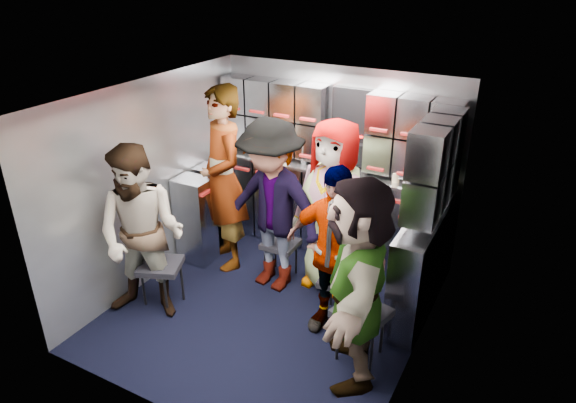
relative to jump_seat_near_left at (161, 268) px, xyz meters
The scene contains 29 objects.
floor 1.16m from the jump_seat_near_left, 24.64° to the left, with size 3.00×3.00×0.00m, color black.
wall_back 2.28m from the jump_seat_near_left, 63.18° to the left, with size 2.80×0.04×2.10m, color #979CA5.
wall_left 0.89m from the jump_seat_near_left, 132.35° to the left, with size 0.04×3.00×2.10m, color #979CA5.
wall_right 2.51m from the jump_seat_near_left, 10.74° to the left, with size 0.04×3.00×2.10m, color #979CA5.
ceiling 2.01m from the jump_seat_near_left, 24.64° to the left, with size 2.80×3.00×0.02m, color silver.
cart_bank_back 2.01m from the jump_seat_near_left, 60.47° to the left, with size 2.68×0.38×0.99m, color #9B9FAA.
cart_bank_left 1.04m from the jump_seat_near_left, 101.32° to the left, with size 0.38×0.76×0.99m, color #9B9FAA.
counter 2.09m from the jump_seat_near_left, 60.47° to the left, with size 2.68×0.42×0.03m, color silver.
locker_bank_back 2.32m from the jump_seat_near_left, 61.30° to the left, with size 2.68×0.28×0.82m, color #9B9FAA.
locker_bank_right 2.74m from the jump_seat_near_left, 27.26° to the left, with size 0.28×1.00×0.82m, color #9B9FAA.
right_cabinet 2.47m from the jump_seat_near_left, 25.20° to the left, with size 0.28×1.20×1.00m, color #9B9FAA.
coffee_niche 2.44m from the jump_seat_near_left, 57.93° to the left, with size 0.46×0.16×0.84m, color black, non-canonical shape.
red_latch_strip 1.89m from the jump_seat_near_left, 57.39° to the left, with size 2.60×0.02×0.03m, color #B31F1E.
jump_seat_near_left is the anchor object (origin of this frame).
jump_seat_mid_left 1.26m from the jump_seat_near_left, 51.13° to the left, with size 0.35×0.34×0.41m.
jump_seat_center 1.84m from the jump_seat_near_left, 44.11° to the left, with size 0.50×0.49×0.49m.
jump_seat_mid_right 1.73m from the jump_seat_near_left, 21.45° to the left, with size 0.39×0.37×0.43m.
jump_seat_near_right 2.00m from the jump_seat_near_left, ahead, with size 0.49×0.48×0.49m.
attendant_standing 1.13m from the jump_seat_near_left, 83.01° to the left, with size 0.73×0.48×2.01m, color black.
attendant_arc_a 0.48m from the jump_seat_near_left, 90.00° to the right, with size 0.83×0.64×1.70m, color black.
attendant_arc_b 1.23m from the jump_seat_near_left, 45.35° to the left, with size 1.16×0.67×1.80m, color black.
attendant_arc_c 1.79m from the jump_seat_near_left, 39.79° to the left, with size 0.87×0.57×1.79m, color black.
attendant_arc_d 1.72m from the jump_seat_near_left, 15.72° to the left, with size 0.95×0.39×1.61m, color black.
attendant_arc_e 2.04m from the jump_seat_near_left, ahead, with size 1.62×0.52×1.74m, color black.
bottle_left 1.98m from the jump_seat_near_left, 67.82° to the left, with size 0.06×0.06×0.28m, color white.
bottle_mid 1.88m from the jump_seat_near_left, 78.23° to the left, with size 0.06×0.06×0.22m, color white.
bottle_right 2.78m from the jump_seat_near_left, 39.25° to the left, with size 0.06×0.06×0.22m, color white.
cup_left 1.87m from the jump_seat_near_left, 74.52° to the left, with size 0.09×0.09×0.10m, color beige.
cup_right 2.52m from the jump_seat_near_left, 43.77° to the left, with size 0.07×0.07×0.10m, color beige.
Camera 1 is at (2.10, -3.58, 3.11)m, focal length 32.00 mm.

